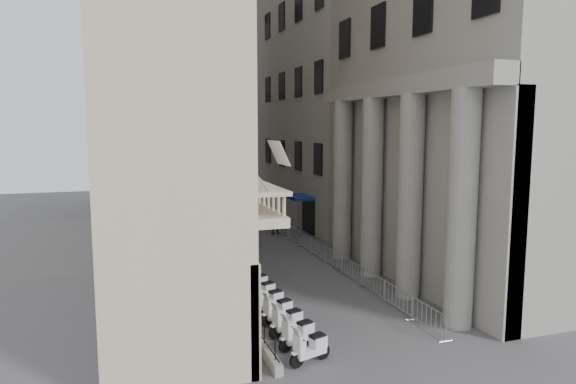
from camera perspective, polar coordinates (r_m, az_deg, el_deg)
name	(u,v)px	position (r m, az deg, el deg)	size (l,w,h in m)	color
far_building	(200,68)	(60.71, -9.70, 13.43)	(22.00, 10.00, 30.00)	#A8A69F
iron_fence	(210,269)	(31.22, -8.68, -8.46)	(0.30, 28.00, 1.40)	black
blue_awning	(299,233)	(40.82, 1.22, -4.61)	(1.60, 3.00, 3.00)	navy
flag	(279,364)	(19.38, -0.99, -18.53)	(1.00, 1.40, 8.20)	#9E0C11
scooter_0	(311,363)	(19.42, 2.52, -18.47)	(0.56, 1.40, 1.50)	white
scooter_1	(298,348)	(20.54, 1.17, -16.97)	(0.56, 1.40, 1.50)	white
scooter_2	(288,335)	(21.67, -0.02, -15.62)	(0.56, 1.40, 1.50)	white
scooter_3	(278,323)	(22.83, -1.08, -14.40)	(0.56, 1.40, 1.50)	white
scooter_4	(270,313)	(24.00, -2.03, -13.29)	(0.56, 1.40, 1.50)	white
scooter_5	(262,304)	(25.18, -2.88, -12.28)	(0.56, 1.40, 1.50)	white
scooter_6	(255,295)	(26.38, -3.65, -11.37)	(0.56, 1.40, 1.50)	white
scooter_7	(249,287)	(27.58, -4.34, -10.53)	(0.56, 1.40, 1.50)	white
scooter_8	(243,280)	(28.80, -4.98, -9.76)	(0.56, 1.40, 1.50)	white
scooter_9	(238,274)	(30.02, -5.56, -9.05)	(0.56, 1.40, 1.50)	white
scooter_10	(233,268)	(31.25, -6.09, -8.40)	(0.56, 1.40, 1.50)	white
scooter_11	(229,263)	(32.49, -6.58, -7.79)	(0.56, 1.40, 1.50)	white
barrier_0	(428,331)	(22.86, 15.32, -14.63)	(0.60, 2.40, 1.10)	#B2B5BB
barrier_1	(397,310)	(24.83, 12.06, -12.73)	(0.60, 2.40, 1.10)	#B2B5BB
barrier_2	(372,294)	(26.90, 9.33, -11.08)	(0.60, 2.40, 1.10)	#B2B5BB
barrier_3	(351,280)	(29.03, 7.02, -9.65)	(0.60, 2.40, 1.10)	#B2B5BB
barrier_4	(333,268)	(31.21, 5.05, -8.40)	(0.60, 2.40, 1.10)	#B2B5BB
barrier_5	(318,258)	(33.44, 3.35, -7.32)	(0.60, 2.40, 1.10)	#B2B5BB
barrier_6	(305,249)	(35.71, 1.87, -6.36)	(0.60, 2.40, 1.10)	#B2B5BB
barrier_7	(293,241)	(38.00, 0.57, -5.51)	(0.60, 2.40, 1.10)	#B2B5BB
barrier_8	(283,235)	(40.32, -0.58, -4.76)	(0.60, 2.40, 1.10)	#B2B5BB
barrier_9	(274,229)	(42.66, -1.60, -4.09)	(0.60, 2.40, 1.10)	#B2B5BB
security_tent	(214,203)	(36.38, -8.26, -1.25)	(4.52, 4.52, 3.67)	white
street_lamp	(217,190)	(29.82, -7.92, 0.22)	(2.61, 0.66, 8.06)	gray
info_kiosk	(214,247)	(32.44, -8.27, -6.03)	(0.45, 0.96, 1.97)	black
pedestrian_a	(261,216)	(43.34, -2.98, -2.70)	(0.66, 0.43, 1.81)	black
pedestrian_b	(274,223)	(40.34, -1.56, -3.45)	(0.88, 0.68, 1.80)	black
pedestrian_c	(218,205)	(49.01, -7.84, -1.48)	(0.97, 0.63, 1.99)	black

